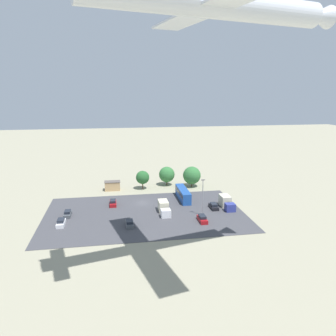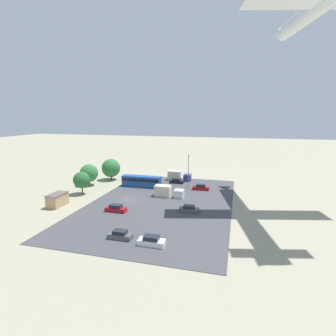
{
  "view_description": "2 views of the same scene",
  "coord_description": "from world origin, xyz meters",
  "views": [
    {
      "loc": [
        7.48,
        90.93,
        32.21
      ],
      "look_at": [
        -3.45,
        25.4,
        16.43
      ],
      "focal_mm": 35.0,
      "sensor_mm": 36.0,
      "label": 1
    },
    {
      "loc": [
        58.76,
        26.0,
        21.06
      ],
      "look_at": [
        -5.62,
        8.74,
        7.64
      ],
      "focal_mm": 28.0,
      "sensor_mm": 36.0,
      "label": 2
    }
  ],
  "objects": [
    {
      "name": "parked_car_5",
      "position": [
        8.43,
        0.51,
        0.74
      ],
      "size": [
        1.89,
        4.68,
        1.59
      ],
      "color": "maroon",
      "rests_on": "ground"
    },
    {
      "name": "parked_car_1",
      "position": [
        21.02,
        13.07,
        0.76
      ],
      "size": [
        1.86,
        4.47,
        1.62
      ],
      "rotation": [
        0.0,
        0.0,
        3.14
      ],
      "color": "silver",
      "rests_on": "ground"
    },
    {
      "name": "bus",
      "position": [
        -12.5,
        -1.31,
        1.85
      ],
      "size": [
        2.55,
        11.8,
        3.28
      ],
      "color": "#1E4C9E",
      "rests_on": "ground"
    },
    {
      "name": "tree_apron_far",
      "position": [
        -1.48,
        -14.33,
        3.96
      ],
      "size": [
        4.46,
        4.46,
        6.2
      ],
      "color": "brown",
      "rests_on": "ground"
    },
    {
      "name": "parked_truck_0",
      "position": [
        -5.12,
        8.68,
        1.4
      ],
      "size": [
        2.52,
        7.65,
        2.89
      ],
      "color": "silver",
      "rests_on": "ground"
    },
    {
      "name": "parked_car_2",
      "position": [
        4.49,
        16.27,
        0.7
      ],
      "size": [
        1.86,
        4.3,
        1.48
      ],
      "color": "#4C5156",
      "rests_on": "ground"
    },
    {
      "name": "parked_car_4",
      "position": [
        -19.27,
        7.93,
        0.72
      ],
      "size": [
        1.86,
        4.44,
        1.54
      ],
      "rotation": [
        0.0,
        0.0,
        3.14
      ],
      "color": "black",
      "rests_on": "ground"
    },
    {
      "name": "tree_apron_mid",
      "position": [
        -18.3,
        -14.2,
        3.98
      ],
      "size": [
        6.06,
        6.06,
        7.01
      ],
      "color": "brown",
      "rests_on": "ground"
    },
    {
      "name": "light_pole_lot_centre",
      "position": [
        -14.75,
        12.47,
        5.43
      ],
      "size": [
        0.9,
        0.28,
        9.82
      ],
      "color": "gray",
      "rests_on": "ground"
    },
    {
      "name": "airplane",
      "position": [
        -8.25,
        41.85,
        44.16
      ],
      "size": [
        41.61,
        34.93,
        9.76
      ],
      "rotation": [
        0.0,
        0.0,
        1.81
      ],
      "color": "silver"
    },
    {
      "name": "parked_truck_1",
      "position": [
        -23.07,
        7.52,
        1.49
      ],
      "size": [
        2.59,
        7.53,
        3.09
      ],
      "color": "navy",
      "rests_on": "ground"
    },
    {
      "name": "parking_lot_surface",
      "position": [
        0.0,
        8.63,
        0.04
      ],
      "size": [
        52.87,
        33.61,
        0.08
      ],
      "color": "#424247",
      "rests_on": "ground"
    },
    {
      "name": "parked_car_0",
      "position": [
        -13.71,
        16.34,
        0.77
      ],
      "size": [
        1.77,
        4.67,
        1.65
      ],
      "color": "maroon",
      "rests_on": "ground"
    },
    {
      "name": "tree_near_shed",
      "position": [
        -10.16,
        -17.4,
        3.83
      ],
      "size": [
        5.43,
        5.43,
        6.54
      ],
      "color": "brown",
      "rests_on": "ground"
    },
    {
      "name": "shed_building",
      "position": [
        8.55,
        -14.49,
        1.52
      ],
      "size": [
        5.18,
        3.02,
        3.02
      ],
      "color": "tan",
      "rests_on": "ground"
    },
    {
      "name": "ground_plane",
      "position": [
        0.0,
        0.0,
        0.0
      ],
      "size": [
        400.0,
        400.0,
        0.0
      ],
      "primitive_type": "plane",
      "color": "gray"
    },
    {
      "name": "parked_car_3",
      "position": [
        20.2,
        7.06,
        0.71
      ],
      "size": [
        1.75,
        4.23,
        1.51
      ],
      "color": "#4C5156",
      "rests_on": "ground"
    }
  ]
}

